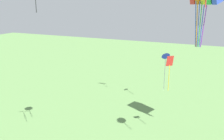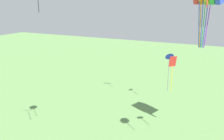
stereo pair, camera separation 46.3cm
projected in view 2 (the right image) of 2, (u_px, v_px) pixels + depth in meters
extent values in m
cylinder|color=blue|center=(199.00, 25.00, 16.44)|extent=(0.25, 0.46, 3.05)
cylinder|color=orange|center=(200.00, 25.00, 16.38)|extent=(0.18, 0.48, 3.05)
cylinder|color=blue|center=(202.00, 25.00, 16.32)|extent=(0.10, 0.48, 3.05)
cylinder|color=green|center=(203.00, 25.00, 16.26)|extent=(0.10, 0.48, 3.05)
cylinder|color=blue|center=(205.00, 25.00, 16.20)|extent=(0.18, 0.48, 3.05)
cylinder|color=purple|center=(207.00, 25.00, 16.14)|extent=(0.25, 0.46, 3.05)
cube|color=red|center=(173.00, 61.00, 17.65)|extent=(0.50, 0.50, 0.76)
cylinder|color=yellow|center=(172.00, 79.00, 18.00)|extent=(0.05, 0.05, 1.96)
cone|color=blue|center=(169.00, 56.00, 20.37)|extent=(0.86, 0.81, 0.42)
cylinder|color=silver|center=(168.00, 75.00, 20.80)|extent=(0.05, 0.05, 2.70)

